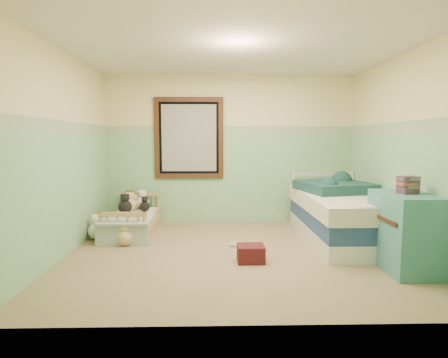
{
  "coord_description": "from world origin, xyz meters",
  "views": [
    {
      "loc": [
        -0.26,
        -4.48,
        1.42
      ],
      "look_at": [
        -0.14,
        0.35,
        0.9
      ],
      "focal_mm": 29.52,
      "sensor_mm": 36.0,
      "label": 1
    }
  ],
  "objects_px": {
    "toddler_bed_frame": "(133,228)",
    "floor_book": "(240,244)",
    "red_pillow": "(251,253)",
    "dresser": "(406,232)",
    "plush_floor_cream": "(97,231)",
    "twin_bed_frame": "(343,233)",
    "plush_floor_tan": "(126,238)"
  },
  "relations": [
    {
      "from": "toddler_bed_frame",
      "to": "floor_book",
      "type": "distance_m",
      "value": 1.73
    },
    {
      "from": "red_pillow",
      "to": "dresser",
      "type": "bearing_deg",
      "value": -9.59
    },
    {
      "from": "plush_floor_cream",
      "to": "twin_bed_frame",
      "type": "xyz_separation_m",
      "value": [
        3.5,
        -0.12,
        -0.01
      ]
    },
    {
      "from": "toddler_bed_frame",
      "to": "plush_floor_cream",
      "type": "distance_m",
      "value": 0.56
    },
    {
      "from": "plush_floor_tan",
      "to": "dresser",
      "type": "bearing_deg",
      "value": -16.61
    },
    {
      "from": "dresser",
      "to": "floor_book",
      "type": "bearing_deg",
      "value": 151.24
    },
    {
      "from": "plush_floor_tan",
      "to": "twin_bed_frame",
      "type": "relative_size",
      "value": 0.1
    },
    {
      "from": "plush_floor_cream",
      "to": "red_pillow",
      "type": "relative_size",
      "value": 0.79
    },
    {
      "from": "twin_bed_frame",
      "to": "floor_book",
      "type": "distance_m",
      "value": 1.5
    },
    {
      "from": "twin_bed_frame",
      "to": "floor_book",
      "type": "bearing_deg",
      "value": -171.83
    },
    {
      "from": "dresser",
      "to": "floor_book",
      "type": "xyz_separation_m",
      "value": [
        -1.76,
        0.96,
        -0.41
      ]
    },
    {
      "from": "toddler_bed_frame",
      "to": "plush_floor_tan",
      "type": "relative_size",
      "value": 6.03
    },
    {
      "from": "plush_floor_tan",
      "to": "twin_bed_frame",
      "type": "xyz_separation_m",
      "value": [
        3.02,
        0.19,
        0.0
      ]
    },
    {
      "from": "toddler_bed_frame",
      "to": "red_pillow",
      "type": "bearing_deg",
      "value": -39.25
    },
    {
      "from": "plush_floor_tan",
      "to": "toddler_bed_frame",
      "type": "bearing_deg",
      "value": 93.86
    },
    {
      "from": "plush_floor_tan",
      "to": "floor_book",
      "type": "bearing_deg",
      "value": -0.72
    },
    {
      "from": "toddler_bed_frame",
      "to": "floor_book",
      "type": "relative_size",
      "value": 4.74
    },
    {
      "from": "twin_bed_frame",
      "to": "floor_book",
      "type": "relative_size",
      "value": 7.67
    },
    {
      "from": "toddler_bed_frame",
      "to": "twin_bed_frame",
      "type": "distance_m",
      "value": 3.1
    },
    {
      "from": "dresser",
      "to": "toddler_bed_frame",
      "type": "bearing_deg",
      "value": 153.79
    },
    {
      "from": "dresser",
      "to": "plush_floor_tan",
      "type": "bearing_deg",
      "value": 163.39
    },
    {
      "from": "dresser",
      "to": "floor_book",
      "type": "relative_size",
      "value": 3.04
    },
    {
      "from": "plush_floor_cream",
      "to": "toddler_bed_frame",
      "type": "bearing_deg",
      "value": 38.55
    },
    {
      "from": "dresser",
      "to": "plush_floor_cream",
      "type": "bearing_deg",
      "value": 161.07
    },
    {
      "from": "plush_floor_tan",
      "to": "plush_floor_cream",
      "type": "bearing_deg",
      "value": 147.06
    },
    {
      "from": "twin_bed_frame",
      "to": "red_pillow",
      "type": "distance_m",
      "value": 1.66
    },
    {
      "from": "plush_floor_tan",
      "to": "red_pillow",
      "type": "bearing_deg",
      "value": -23.34
    },
    {
      "from": "plush_floor_tan",
      "to": "dresser",
      "type": "height_order",
      "value": "dresser"
    },
    {
      "from": "toddler_bed_frame",
      "to": "floor_book",
      "type": "height_order",
      "value": "toddler_bed_frame"
    },
    {
      "from": "twin_bed_frame",
      "to": "red_pillow",
      "type": "relative_size",
      "value": 6.79
    },
    {
      "from": "toddler_bed_frame",
      "to": "twin_bed_frame",
      "type": "bearing_deg",
      "value": -8.7
    },
    {
      "from": "plush_floor_cream",
      "to": "plush_floor_tan",
      "type": "xyz_separation_m",
      "value": [
        0.48,
        -0.31,
        -0.02
      ]
    }
  ]
}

